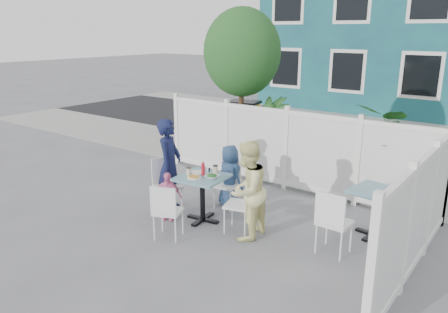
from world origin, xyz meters
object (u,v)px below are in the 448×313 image
Objects in this scene: spare_table at (376,201)px; chair_right at (243,200)px; chair_back at (229,180)px; man at (170,165)px; woman at (247,190)px; boy at (230,176)px; utility_cabinet at (243,129)px; main_table at (202,186)px; chair_near at (166,208)px; toddler at (168,196)px; chair_left at (166,180)px.

chair_right is at bearing -147.53° from spare_table.
man is at bearing 37.09° from chair_back.
woman is 1.30m from boy.
utility_cabinet is 1.44× the size of chair_right.
chair_right reaches higher than main_table.
man is (-3.27, -1.08, 0.23)m from spare_table.
main_table is at bearing 78.03° from chair_right.
main_table reaches higher than spare_table.
chair_near reaches higher than main_table.
main_table is 0.99× the size of toddler.
main_table is 0.79m from chair_right.
woman reaches higher than main_table.
chair_near is (1.77, -4.65, -0.15)m from utility_cabinet.
spare_table is at bearing 124.38° from woman.
chair_left is at bearing 38.40° from chair_back.
man is at bearing -161.81° from spare_table.
chair_back is at bearing 92.29° from main_table.
spare_table is 0.53× the size of woman.
spare_table is 0.98× the size of toddler.
chair_near reaches higher than toddler.
chair_back is at bearing -134.68° from woman.
chair_left is at bearing -179.36° from main_table.
chair_right reaches higher than chair_near.
utility_cabinet is 4.71m from woman.
toddler is (-0.47, -1.08, -0.08)m from chair_back.
spare_table is 0.87× the size of chair_left.
boy reaches higher than chair_left.
man is 0.61m from toddler.
boy is (-2.51, -0.34, -0.02)m from spare_table.
chair_near is (0.82, -0.85, -0.04)m from chair_left.
woman is at bearing -144.96° from chair_right.
toddler reaches higher than main_table.
chair_back is (-2.52, -0.36, -0.09)m from spare_table.
chair_left is 0.83× the size of boy.
chair_left is 0.46m from toddler.
spare_table is at bearing 132.82° from chair_left.
chair_near is 1.66m from boy.
chair_back is at bearing -171.86° from spare_table.
woman is (0.96, -0.84, 0.27)m from chair_back.
spare_table is at bearing 2.75° from toddler.
woman is 1.84× the size of toddler.
spare_table is at bearing 16.36° from chair_near.
man is at bearing 74.06° from chair_right.
chair_right is at bearing -7.39° from toddler.
man is (-1.57, 0.01, 0.28)m from chair_right.
man reaches higher than chair_back.
chair_back is 0.55× the size of woman.
spare_table is (2.49, 1.13, -0.02)m from main_table.
utility_cabinet is 1.62× the size of spare_table.
chair_near is (0.03, -1.63, 0.02)m from chair_back.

